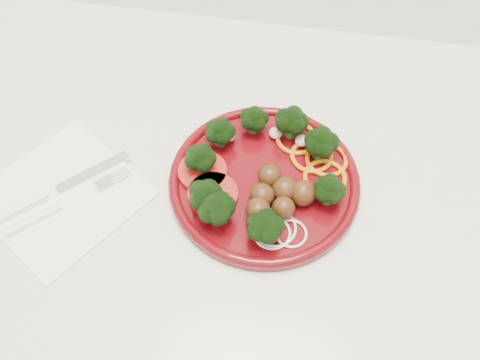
% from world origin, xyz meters
% --- Properties ---
extents(counter, '(2.40, 0.60, 0.90)m').
position_xyz_m(counter, '(0.00, 1.70, 0.45)').
color(counter, silver).
rests_on(counter, ground).
extents(plate, '(0.25, 0.25, 0.06)m').
position_xyz_m(plate, '(0.05, 1.68, 0.92)').
color(plate, '#47050A').
rests_on(plate, counter).
extents(napkin, '(0.24, 0.24, 0.00)m').
position_xyz_m(napkin, '(-0.20, 1.62, 0.90)').
color(napkin, white).
rests_on(napkin, counter).
extents(knife, '(0.15, 0.14, 0.01)m').
position_xyz_m(knife, '(-0.22, 1.62, 0.91)').
color(knife, silver).
rests_on(knife, napkin).
extents(fork, '(0.13, 0.13, 0.01)m').
position_xyz_m(fork, '(-0.21, 1.60, 0.91)').
color(fork, white).
rests_on(fork, napkin).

